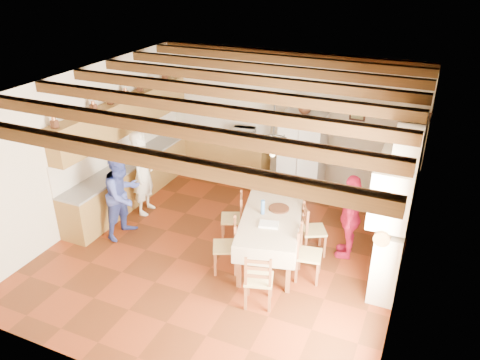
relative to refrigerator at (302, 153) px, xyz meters
name	(u,v)px	position (x,y,z in m)	size (l,w,h in m)	color
floor	(229,246)	(-0.55, -2.67, -0.93)	(6.00, 6.50, 0.02)	#51240F
ceiling	(226,86)	(-0.55, -2.67, 2.09)	(6.00, 6.50, 0.02)	silver
wall_back	(288,117)	(-0.55, 0.59, 0.58)	(6.00, 0.02, 3.00)	beige
wall_front	(106,285)	(-0.55, -5.93, 0.58)	(6.00, 0.02, 3.00)	beige
wall_left	(88,146)	(-3.56, -2.67, 0.58)	(0.02, 6.50, 3.00)	beige
wall_right	(412,208)	(2.46, -2.67, 0.58)	(0.02, 6.50, 3.00)	beige
ceiling_beams	(227,92)	(-0.55, -2.67, 1.99)	(6.00, 6.30, 0.16)	#331F10
lower_cabinets_left	(138,177)	(-3.25, -1.62, -0.49)	(0.60, 4.30, 0.86)	brown
lower_cabinets_back	(222,154)	(-2.10, 0.28, -0.49)	(2.30, 0.60, 0.86)	brown
countertop_left	(136,158)	(-3.25, -1.62, -0.04)	(0.62, 4.30, 0.04)	gray
countertop_back	(222,137)	(-2.10, 0.28, -0.04)	(2.34, 0.62, 0.04)	gray
backsplash_left	(123,143)	(-3.54, -1.62, 0.28)	(0.03, 4.30, 0.60)	beige
backsplash_back	(227,121)	(-2.10, 0.56, 0.28)	(2.30, 0.03, 0.60)	beige
upper_cabinets	(126,115)	(-3.38, -1.62, 0.93)	(0.35, 4.20, 0.70)	brown
fireplace	(392,204)	(2.17, -2.47, 0.48)	(0.56, 1.60, 2.80)	beige
wall_picture	(358,111)	(1.00, 0.56, 0.93)	(0.34, 0.03, 0.42)	black
refrigerator	(302,153)	(0.00, 0.00, 0.00)	(0.92, 0.76, 1.84)	silver
hutch	(405,174)	(2.20, -0.54, 0.16)	(0.50, 1.19, 2.15)	#391C12
dining_table	(271,222)	(0.28, -2.72, -0.17)	(1.40, 2.09, 0.84)	beige
chandelier	(273,140)	(0.28, -2.72, 1.33)	(0.47, 0.47, 0.03)	black
chair_left_near	(225,245)	(-0.31, -3.32, -0.44)	(0.42, 0.40, 0.96)	brown
chair_left_far	(232,217)	(-0.58, -2.44, -0.44)	(0.42, 0.40, 0.96)	brown
chair_right_near	(309,254)	(1.05, -2.98, -0.44)	(0.42, 0.40, 0.96)	brown
chair_right_far	(314,229)	(0.92, -2.22, -0.44)	(0.42, 0.40, 0.96)	brown
chair_end_near	(259,278)	(0.53, -3.89, -0.44)	(0.42, 0.40, 0.96)	brown
chair_end_far	(275,201)	(-0.07, -1.51, -0.44)	(0.42, 0.40, 0.96)	brown
person_man	(143,173)	(-2.67, -2.18, -0.03)	(0.65, 0.42, 1.77)	white
person_woman_blue	(123,195)	(-2.52, -3.07, -0.07)	(0.82, 0.64, 1.70)	#3947A0
person_woman_red	(350,216)	(1.49, -2.04, -0.13)	(0.92, 0.38, 1.57)	#C4153E
microwave	(244,134)	(-1.53, 0.28, 0.12)	(0.52, 0.35, 0.29)	silver
fridge_vase	(305,107)	(-0.01, 0.00, 1.07)	(0.28, 0.28, 0.29)	#391C12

